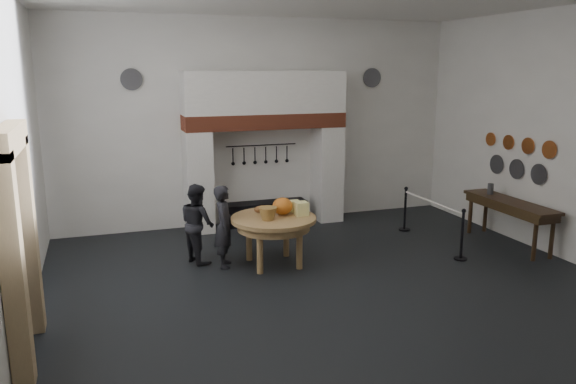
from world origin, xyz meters
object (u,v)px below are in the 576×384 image
object	(u,v)px
visitor_far	(197,223)
side_table	(510,202)
work_table	(274,219)
barrier_post_near	(462,236)
visitor_near	(224,226)
iron_range	(265,213)
barrier_post_far	(405,210)

from	to	relation	value
visitor_far	side_table	size ratio (longest dim) A/B	0.65
work_table	side_table	bearing A→B (deg)	-5.08
work_table	barrier_post_near	world-z (taller)	barrier_post_near
visitor_near	iron_range	bearing A→B (deg)	-16.74
barrier_post_near	work_table	bearing A→B (deg)	165.39
work_table	visitor_far	size ratio (longest dim) A/B	1.05
side_table	barrier_post_near	size ratio (longest dim) A/B	2.44
work_table	visitor_near	xyz separation A→B (m)	(-0.84, 0.20, -0.11)
side_table	barrier_post_far	bearing A→B (deg)	131.87
visitor_near	side_table	bearing A→B (deg)	-82.18
visitor_near	barrier_post_near	world-z (taller)	visitor_near
visitor_near	visitor_far	world-z (taller)	visitor_near
iron_range	barrier_post_far	bearing A→B (deg)	-28.65
visitor_near	barrier_post_far	world-z (taller)	visitor_near
visitor_far	side_table	bearing A→B (deg)	-119.44
iron_range	visitor_far	bearing A→B (deg)	-132.45
work_table	visitor_near	distance (m)	0.87
iron_range	side_table	bearing A→B (deg)	-36.50
visitor_far	side_table	world-z (taller)	visitor_far
iron_range	side_table	xyz separation A→B (m)	(4.10, -3.03, 0.62)
work_table	side_table	distance (m)	4.72
side_table	barrier_post_far	size ratio (longest dim) A/B	2.44
barrier_post_far	visitor_near	bearing A→B (deg)	-167.25
iron_range	barrier_post_near	bearing A→B (deg)	-52.11
iron_range	barrier_post_near	size ratio (longest dim) A/B	2.11
side_table	barrier_post_near	world-z (taller)	same
barrier_post_near	iron_range	bearing A→B (deg)	127.89
visitor_far	barrier_post_near	world-z (taller)	visitor_far
iron_range	barrier_post_far	world-z (taller)	barrier_post_far
visitor_near	side_table	size ratio (longest dim) A/B	0.66
barrier_post_near	barrier_post_far	size ratio (longest dim) A/B	1.00
iron_range	barrier_post_far	distance (m)	3.09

